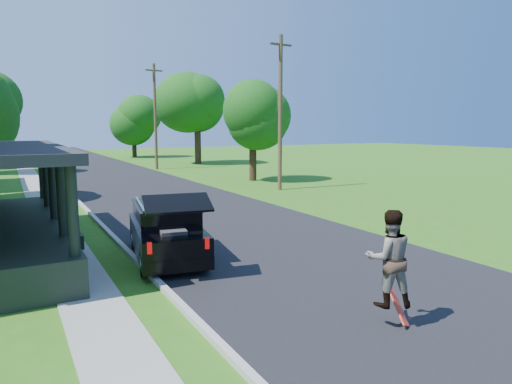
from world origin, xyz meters
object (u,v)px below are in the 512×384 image
black_suv (166,231)px  tree_right_near (252,113)px  skateboarder (389,258)px  utility_pole_near (280,112)px

black_suv → tree_right_near: (10.99, 15.44, 3.80)m
black_suv → skateboarder: size_ratio=2.59×
skateboarder → utility_pole_near: size_ratio=0.20×
black_suv → utility_pole_near: (10.20, 10.56, 3.73)m
skateboarder → utility_pole_near: 18.84m
black_suv → skateboarder: bearing=-61.1°
skateboarder → tree_right_near: size_ratio=0.26×
skateboarder → tree_right_near: tree_right_near is taller
tree_right_near → skateboarder: bearing=-112.1°
skateboarder → tree_right_near: 23.58m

